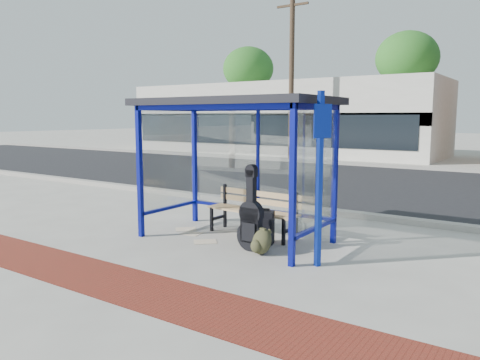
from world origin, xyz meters
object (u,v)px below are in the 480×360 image
Objects in this scene: bench at (254,209)px; suitcase at (263,227)px; guitar_bag at (251,221)px; backpack at (261,242)px.

bench reaches higher than suitcase.
guitar_bag is 0.49m from suitcase.
backpack is (0.74, -0.97, -0.28)m from bench.
bench is 2.98× the size of suitcase.
suitcase is (-0.05, 0.44, -0.19)m from guitar_bag.
backpack is at bearing -19.56° from guitar_bag.
bench is 1.25m from backpack.
bench is at bearing 143.48° from backpack.
guitar_bag is at bearing -56.15° from bench.
suitcase reaches higher than backpack.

